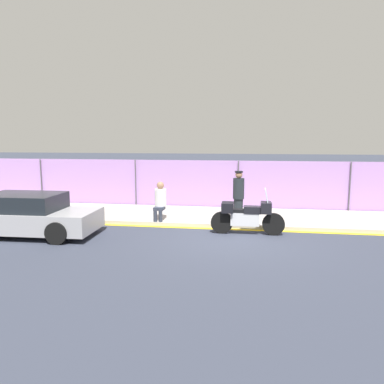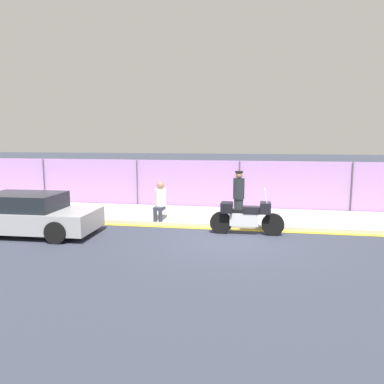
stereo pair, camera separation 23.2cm
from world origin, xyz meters
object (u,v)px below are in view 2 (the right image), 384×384
Objects in this scene: motorcycle at (246,216)px; person_seated_on_curb at (160,199)px; parked_car_far_background at (30,215)px; officer_standing at (239,195)px.

person_seated_on_curb is at bearing 159.73° from motorcycle.
person_seated_on_curb reaches higher than motorcycle.
motorcycle is at bearing -19.86° from person_seated_on_curb.
parked_car_far_background is at bearing -148.14° from person_seated_on_curb.
motorcycle is 1.69m from officer_standing.
motorcycle is 1.34× the size of officer_standing.
officer_standing is 2.74m from person_seated_on_curb.
person_seated_on_curb is 4.21m from parked_car_far_background.
officer_standing reaches higher than motorcycle.
person_seated_on_curb is 0.33× the size of parked_car_far_background.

